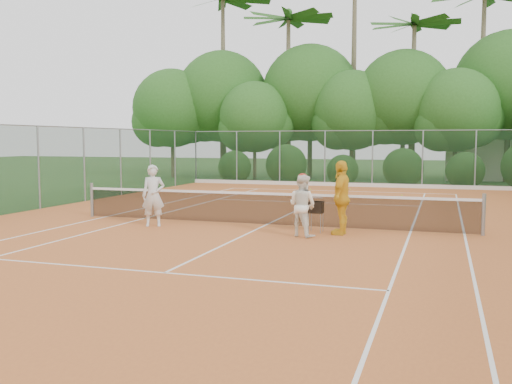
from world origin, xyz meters
TOP-DOWN VIEW (x-y plane):
  - ground at (0.00, 0.00)m, footprint 120.00×120.00m
  - clay_court at (0.00, 0.00)m, footprint 18.00×36.00m
  - club_building at (9.00, 24.00)m, footprint 8.00×5.00m
  - tennis_net at (0.00, 0.00)m, footprint 11.97×0.10m
  - player_white at (-3.03, -1.21)m, footprint 0.76×0.65m
  - player_center_grp at (1.48, -1.60)m, footprint 0.96×0.87m
  - player_yellow at (2.38, -0.96)m, footprint 0.54×1.17m
  - ball_hopper at (1.67, -0.83)m, footprint 0.37×0.37m
  - stray_ball_a at (-1.38, 11.96)m, footprint 0.07×0.07m
  - stray_ball_b at (0.47, 12.69)m, footprint 0.07×0.07m
  - stray_ball_c at (3.16, 10.32)m, footprint 0.07×0.07m
  - court_markings at (0.00, 0.00)m, footprint 11.03×23.83m
  - fence_back at (0.00, 15.00)m, footprint 18.07×0.07m
  - tropical_treeline at (1.43, 20.22)m, footprint 32.10×8.49m

SIDE VIEW (x-z plane):
  - ground at x=0.00m, z-range 0.00..0.00m
  - clay_court at x=0.00m, z-range 0.00..0.02m
  - court_markings at x=0.00m, z-range 0.02..0.03m
  - stray_ball_a at x=-1.38m, z-range 0.02..0.09m
  - stray_ball_b at x=0.47m, z-range 0.02..0.09m
  - stray_ball_c at x=3.16m, z-range 0.02..0.09m
  - tennis_net at x=0.00m, z-range -0.02..1.08m
  - ball_hopper at x=1.67m, z-range 0.26..1.10m
  - player_center_grp at x=1.48m, z-range 0.01..1.65m
  - player_white at x=-3.03m, z-range 0.02..1.80m
  - player_yellow at x=2.38m, z-range 0.02..1.98m
  - club_building at x=9.00m, z-range 0.00..3.00m
  - fence_back at x=0.00m, z-range 0.02..3.02m
  - tropical_treeline at x=1.43m, z-range -2.40..12.63m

